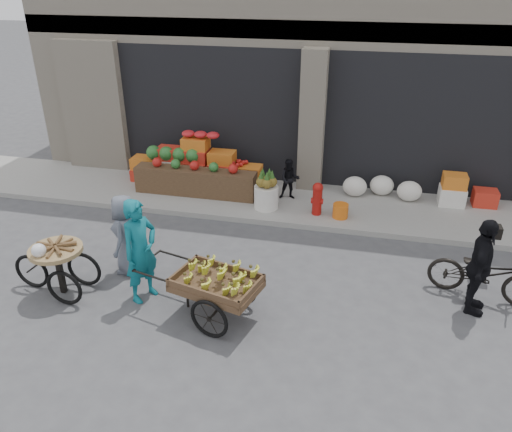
% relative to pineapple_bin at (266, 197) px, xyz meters
% --- Properties ---
extents(ground, '(80.00, 80.00, 0.00)m').
position_rel_pineapple_bin_xyz_m(ground, '(0.75, -3.60, -0.37)').
color(ground, '#424244').
rests_on(ground, ground).
extents(sidewalk, '(18.00, 2.20, 0.12)m').
position_rel_pineapple_bin_xyz_m(sidewalk, '(0.75, 0.50, -0.31)').
color(sidewalk, gray).
rests_on(sidewalk, ground).
extents(building, '(14.00, 6.45, 7.00)m').
position_rel_pineapple_bin_xyz_m(building, '(0.75, 4.43, 3.00)').
color(building, beige).
rests_on(building, ground).
extents(fruit_display, '(3.10, 1.12, 1.24)m').
position_rel_pineapple_bin_xyz_m(fruit_display, '(-1.73, 0.78, 0.30)').
color(fruit_display, red).
rests_on(fruit_display, sidewalk).
extents(pineapple_bin, '(0.52, 0.52, 0.50)m').
position_rel_pineapple_bin_xyz_m(pineapple_bin, '(0.00, 0.00, 0.00)').
color(pineapple_bin, silver).
rests_on(pineapple_bin, sidewalk).
extents(fire_hydrant, '(0.22, 0.22, 0.71)m').
position_rel_pineapple_bin_xyz_m(fire_hydrant, '(1.10, -0.05, 0.13)').
color(fire_hydrant, '#A5140F').
rests_on(fire_hydrant, sidewalk).
extents(orange_bucket, '(0.32, 0.32, 0.30)m').
position_rel_pineapple_bin_xyz_m(orange_bucket, '(1.60, -0.10, -0.10)').
color(orange_bucket, orange).
rests_on(orange_bucket, sidewalk).
extents(right_bay_goods, '(3.35, 0.60, 0.70)m').
position_rel_pineapple_bin_xyz_m(right_bay_goods, '(3.36, 1.10, 0.04)').
color(right_bay_goods, silver).
rests_on(right_bay_goods, sidewalk).
extents(seated_person, '(0.51, 0.43, 0.93)m').
position_rel_pineapple_bin_xyz_m(seated_person, '(0.40, 0.60, 0.21)').
color(seated_person, black).
rests_on(seated_person, sidewalk).
extents(banana_cart, '(2.26, 1.34, 0.89)m').
position_rel_pineapple_bin_xyz_m(banana_cart, '(-0.02, -3.69, 0.27)').
color(banana_cart, brown).
rests_on(banana_cart, ground).
extents(vendor_woman, '(0.64, 0.74, 1.73)m').
position_rel_pineapple_bin_xyz_m(vendor_woman, '(-1.27, -3.46, 0.49)').
color(vendor_woman, '#0F6674').
rests_on(vendor_woman, ground).
extents(tricycle_cart, '(1.43, 0.87, 0.95)m').
position_rel_pineapple_bin_xyz_m(tricycle_cart, '(-2.65, -3.64, 0.20)').
color(tricycle_cart, '#9E7F51').
rests_on(tricycle_cart, ground).
extents(vendor_grey, '(0.52, 0.74, 1.44)m').
position_rel_pineapple_bin_xyz_m(vendor_grey, '(-1.87, -2.79, 0.35)').
color(vendor_grey, slate).
rests_on(vendor_grey, ground).
extents(bicycle, '(1.80, 0.95, 0.90)m').
position_rel_pineapple_bin_xyz_m(bicycle, '(4.03, -2.25, 0.08)').
color(bicycle, black).
rests_on(bicycle, ground).
extents(cyclist, '(0.57, 0.98, 1.58)m').
position_rel_pineapple_bin_xyz_m(cyclist, '(3.83, -2.65, 0.42)').
color(cyclist, black).
rests_on(cyclist, ground).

